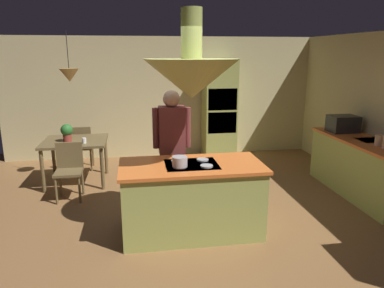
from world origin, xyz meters
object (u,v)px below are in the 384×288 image
Objects in this scene: chair_facing_island at (69,167)px; chair_by_back_wall at (82,145)px; canister_sugar at (379,140)px; microwave_on_counter at (343,124)px; cup_on_table at (84,141)px; oven_tower at (219,110)px; dining_table at (75,146)px; person_at_island at (172,143)px; cooking_pot_on_cooktop at (180,162)px; potted_plant_on_table at (67,132)px; kitchen_island at (192,198)px.

chair_facing_island is 1.00× the size of chair_by_back_wall.
microwave_on_counter reaches higher than canister_sugar.
cup_on_table is at bearing 101.40° from chair_by_back_wall.
dining_table is at bearing -157.79° from oven_tower.
cooking_pot_on_cooktop is (0.01, -0.84, -0.02)m from person_at_island.
potted_plant_on_table reaches higher than dining_table.
chair_facing_island is 4.57m from microwave_on_counter.
oven_tower reaches higher than person_at_island.
canister_sugar is at bearing -4.69° from person_at_island.
oven_tower reaches higher than chair_facing_island.
potted_plant_on_table is (-1.81, 2.03, 0.47)m from kitchen_island.
kitchen_island is at bearing -51.01° from dining_table.
cup_on_table is at bearing 162.16° from canister_sugar.
oven_tower is 2.83m from person_at_island.
chair_by_back_wall is 1.89× the size of microwave_on_counter.
potted_plant_on_table reaches higher than cup_on_table.
chair_facing_island is 9.67× the size of cup_on_table.
dining_table is 1.22× the size of chair_facing_island.
microwave_on_counter reaches higher than chair_facing_island.
kitchen_island is at bearing -108.74° from oven_tower.
microwave_on_counter is at bearing -8.51° from dining_table.
kitchen_island is at bearing 121.31° from chair_by_back_wall.
potted_plant_on_table reaches higher than chair_by_back_wall.
chair_facing_island is at bearing 90.00° from chair_by_back_wall.
chair_facing_island is 2.90× the size of potted_plant_on_table.
oven_tower is at bearing 133.68° from microwave_on_counter.
chair_by_back_wall is (-2.80, -0.45, -0.54)m from oven_tower.
oven_tower is at bearing 122.04° from canister_sugar.
kitchen_island reaches higher than dining_table.
canister_sugar is (2.84, 0.46, 0.53)m from kitchen_island.
oven_tower is 3.05m from dining_table.
chair_by_back_wall is at bearing 90.00° from chair_facing_island.
canister_sugar is at bearing -90.00° from microwave_on_counter.
cooking_pot_on_cooktop is at bearing -44.91° from chair_facing_island.
chair_facing_island is at bearing -112.31° from cup_on_table.
cup_on_table is (0.29, -0.17, -0.12)m from potted_plant_on_table.
cup_on_table is 0.20× the size of microwave_on_counter.
kitchen_island is 19.46× the size of cup_on_table.
oven_tower reaches higher than chair_by_back_wall.
person_at_island is 5.77× the size of potted_plant_on_table.
kitchen_island is 9.73× the size of cooking_pot_on_cooktop.
potted_plant_on_table is (-0.11, -0.07, 0.27)m from dining_table.
chair_facing_island is at bearing -80.43° from potted_plant_on_table.
cooking_pot_on_cooktop reaches higher than dining_table.
chair_facing_island is (-2.80, -1.84, -0.54)m from oven_tower.
person_at_island is at bearing -166.68° from microwave_on_counter.
potted_plant_on_table is 3.33× the size of cup_on_table.
cup_on_table is at bearing -152.16° from oven_tower.
cooking_pot_on_cooktop is (1.65, -2.16, 0.05)m from potted_plant_on_table.
oven_tower is 2.89m from chair_by_back_wall.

